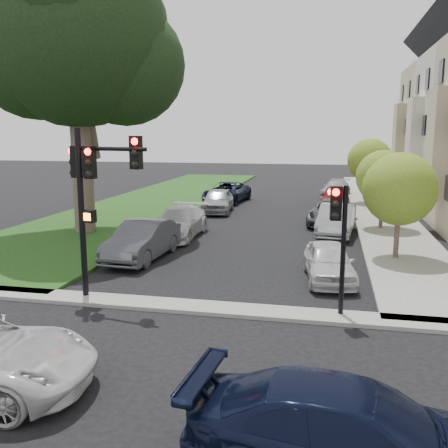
% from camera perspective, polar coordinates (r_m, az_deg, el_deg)
% --- Properties ---
extents(ground, '(140.00, 140.00, 0.00)m').
position_cam_1_polar(ground, '(12.99, -4.72, -12.70)').
color(ground, black).
rests_on(ground, ground).
extents(grass_strip, '(8.00, 44.00, 0.12)m').
position_cam_1_polar(grass_strip, '(37.90, -7.35, 2.75)').
color(grass_strip, '#11460D').
rests_on(grass_strip, ground).
extents(sidewalk_right, '(3.50, 44.00, 0.12)m').
position_cam_1_polar(sidewalk_right, '(35.92, 17.11, 1.94)').
color(sidewalk_right, gray).
rests_on(sidewalk_right, ground).
extents(sidewalk_cross, '(60.00, 1.00, 0.12)m').
position_cam_1_polar(sidewalk_cross, '(14.76, -2.46, -9.52)').
color(sidewalk_cross, gray).
rests_on(sidewalk_cross, ground).
extents(eucalyptus, '(10.02, 9.09, 14.19)m').
position_cam_1_polar(eucalyptus, '(26.36, -16.73, 20.09)').
color(eucalyptus, '#45372D').
rests_on(eucalyptus, ground).
extents(small_tree_a, '(2.89, 2.89, 4.33)m').
position_cam_1_polar(small_tree_a, '(20.87, 19.44, 3.77)').
color(small_tree_a, '#45372D').
rests_on(small_tree_a, ground).
extents(small_tree_b, '(2.80, 2.80, 4.20)m').
position_cam_1_polar(small_tree_b, '(27.29, 17.74, 5.13)').
color(small_tree_b, '#45372D').
rests_on(small_tree_b, ground).
extents(small_tree_c, '(3.12, 3.12, 4.68)m').
position_cam_1_polar(small_tree_c, '(37.06, 16.32, 6.98)').
color(small_tree_c, '#45372D').
rests_on(small_tree_c, ground).
extents(traffic_signal_main, '(2.56, 0.68, 5.22)m').
position_cam_1_polar(traffic_signal_main, '(15.37, -14.72, 4.53)').
color(traffic_signal_main, black).
rests_on(traffic_signal_main, ground).
extents(traffic_signal_secondary, '(0.48, 0.39, 3.70)m').
position_cam_1_polar(traffic_signal_secondary, '(13.85, 13.06, -0.29)').
color(traffic_signal_secondary, black).
rests_on(traffic_signal_secondary, ground).
extents(car_cross_far, '(5.26, 2.51, 1.48)m').
position_cam_1_polar(car_cross_far, '(8.13, 14.79, -22.38)').
color(car_cross_far, black).
rests_on(car_cross_far, ground).
extents(car_parked_0, '(2.06, 4.09, 1.34)m').
position_cam_1_polar(car_parked_0, '(17.76, 11.90, -4.22)').
color(car_parked_0, silver).
rests_on(car_parked_0, ground).
extents(car_parked_1, '(2.03, 4.75, 1.52)m').
position_cam_1_polar(car_parked_1, '(25.58, 12.68, 0.45)').
color(car_parked_1, '#999BA0').
rests_on(car_parked_1, ground).
extents(car_parked_2, '(2.89, 5.21, 1.38)m').
position_cam_1_polar(car_parked_2, '(28.40, 12.24, 1.30)').
color(car_parked_2, '#3F4247').
rests_on(car_parked_2, ground).
extents(car_parked_3, '(2.05, 4.51, 1.50)m').
position_cam_1_polar(car_parked_3, '(35.12, 12.58, 3.11)').
color(car_parked_3, maroon).
rests_on(car_parked_3, ground).
extents(car_parked_4, '(2.59, 4.76, 1.31)m').
position_cam_1_polar(car_parked_4, '(40.89, 12.68, 3.98)').
color(car_parked_4, '#999BA0').
rests_on(car_parked_4, ground).
extents(car_parked_5, '(1.89, 4.81, 1.56)m').
position_cam_1_polar(car_parked_5, '(20.48, -9.31, -1.85)').
color(car_parked_5, '#3F4247').
rests_on(car_parked_5, ground).
extents(car_parked_6, '(2.10, 5.08, 1.47)m').
position_cam_1_polar(car_parked_6, '(24.57, -5.21, 0.19)').
color(car_parked_6, silver).
rests_on(car_parked_6, ground).
extents(car_parked_7, '(2.19, 4.61, 1.52)m').
position_cam_1_polar(car_parked_7, '(32.04, -0.75, 2.69)').
color(car_parked_7, '#999BA0').
rests_on(car_parked_7, ground).
extents(car_parked_8, '(3.06, 5.61, 1.49)m').
position_cam_1_polar(car_parked_8, '(36.69, 0.32, 3.66)').
color(car_parked_8, black).
rests_on(car_parked_8, ground).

